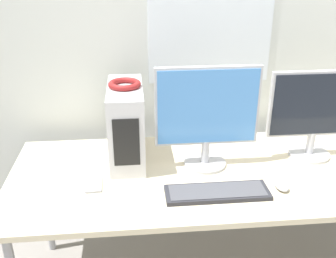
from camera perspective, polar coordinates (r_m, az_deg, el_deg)
The scene contains 10 objects.
wall_back at distance 2.29m, azimuth 8.79°, elevation 15.55°, with size 8.00×0.07×2.70m.
desk at distance 2.02m, azimuth 11.21°, elevation -6.68°, with size 2.33×0.83×0.70m.
pc_tower at distance 1.99m, azimuth -6.06°, elevation 0.76°, with size 0.17×0.43×0.39m.
headphones at distance 1.92m, azimuth -6.33°, elevation 6.51°, with size 0.16×0.16×0.03m.
monitor_main at distance 1.89m, azimuth 5.69°, elevation 2.22°, with size 0.50×0.21×0.51m.
monitor_right_near at distance 2.12m, azimuth 20.68°, elevation 2.44°, with size 0.49×0.21×0.46m.
keyboard at distance 1.78m, azimuth 7.15°, elevation -9.11°, with size 0.46×0.15×0.02m.
mouse at distance 1.88m, azimuth 16.14°, elevation -7.79°, with size 0.06×0.11×0.03m.
cell_phone at distance 1.87m, azimuth -10.79°, elevation -7.91°, with size 0.08×0.14×0.01m.
paper_sheet_left at distance 1.80m, azimuth -15.34°, elevation -9.94°, with size 0.21×0.30×0.00m.
Camera 1 is at (-0.55, -1.24, 1.69)m, focal length 42.00 mm.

